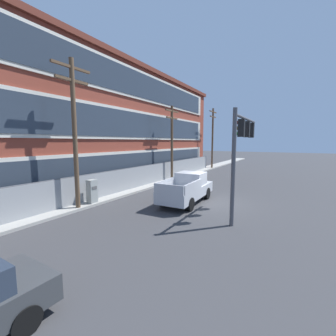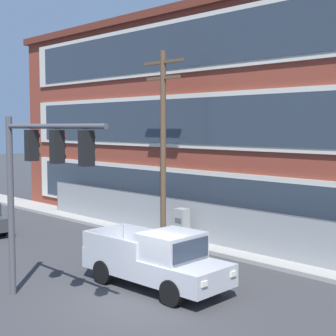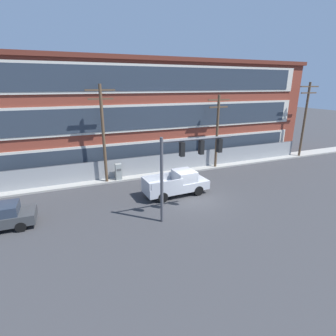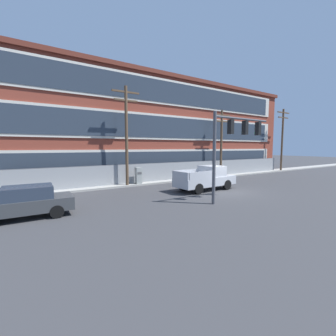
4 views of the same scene
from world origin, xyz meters
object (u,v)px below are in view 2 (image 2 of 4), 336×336
object	(u,v)px
traffic_signal_mast	(37,169)
electrical_cabinet	(182,227)
pickup_truck_silver	(157,260)
utility_pole_near_corner	(163,137)

from	to	relation	value
traffic_signal_mast	electrical_cabinet	size ratio (longest dim) A/B	3.39
pickup_truck_silver	utility_pole_near_corner	bearing A→B (deg)	134.99
pickup_truck_silver	traffic_signal_mast	bearing A→B (deg)	-107.09
pickup_truck_silver	utility_pole_near_corner	xyz separation A→B (m)	(-4.84, 4.84, 3.84)
traffic_signal_mast	electrical_cabinet	distance (m)	9.53
traffic_signal_mast	electrical_cabinet	xyz separation A→B (m)	(-2.59, 8.57, -3.24)
utility_pole_near_corner	electrical_cabinet	bearing A→B (deg)	3.55
traffic_signal_mast	pickup_truck_silver	size ratio (longest dim) A/B	1.04
pickup_truck_silver	utility_pole_near_corner	world-z (taller)	utility_pole_near_corner
electrical_cabinet	pickup_truck_silver	bearing A→B (deg)	-52.88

